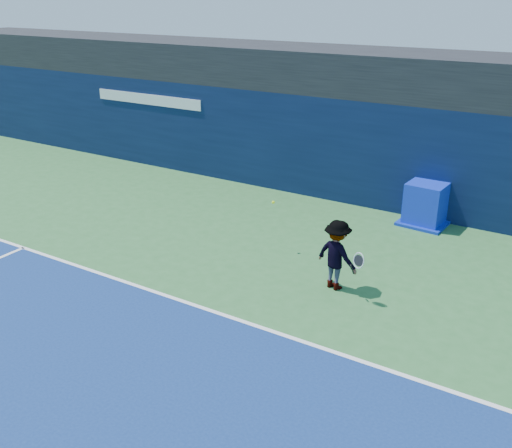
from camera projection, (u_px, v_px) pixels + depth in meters
The scene contains 7 objects.
ground at pixel (70, 385), 9.05m from camera, with size 80.00×80.00×0.00m, color #2E6833.
baseline at pixel (187, 302), 11.41m from camera, with size 24.00×0.10×0.01m, color white.
stadium_band at pixel (360, 71), 16.74m from camera, with size 36.00×3.00×1.20m, color black.
back_wall_assembly at pixel (342, 148), 16.75m from camera, with size 36.00×1.03×3.00m.
equipment_cart at pixel (426, 205), 15.10m from camera, with size 1.27×1.27×1.14m.
tennis_player at pixel (337, 255), 11.72m from camera, with size 1.27×0.80×1.51m.
tennis_ball at pixel (273, 202), 13.28m from camera, with size 0.07×0.07×0.07m.
Camera 1 is at (6.40, -4.75, 5.81)m, focal length 40.00 mm.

